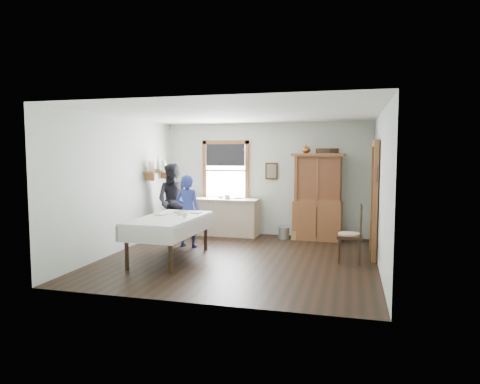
% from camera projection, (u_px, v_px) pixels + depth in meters
% --- Properties ---
extents(room, '(5.01, 5.01, 2.70)m').
position_uv_depth(room, '(240.00, 187.00, 7.94)').
color(room, black).
rests_on(room, ground).
extents(window, '(1.18, 0.07, 1.48)m').
position_uv_depth(window, '(226.00, 167.00, 10.54)').
color(window, white).
rests_on(window, room).
extents(doorway, '(0.09, 1.14, 2.22)m').
position_uv_depth(doorway, '(375.00, 196.00, 8.16)').
color(doorway, '#483E33').
rests_on(doorway, room).
extents(wall_shelf, '(0.24, 1.00, 0.44)m').
position_uv_depth(wall_shelf, '(158.00, 171.00, 10.00)').
color(wall_shelf, '#94572E').
rests_on(wall_shelf, room).
extents(framed_picture, '(0.30, 0.04, 0.40)m').
position_uv_depth(framed_picture, '(271.00, 171.00, 10.25)').
color(framed_picture, '#332211').
rests_on(framed_picture, room).
extents(rug_beater, '(0.01, 0.27, 0.27)m').
position_uv_depth(rug_beater, '(377.00, 168.00, 7.58)').
color(rug_beater, black).
rests_on(rug_beater, room).
extents(work_counter, '(1.57, 0.64, 0.89)m').
position_uv_depth(work_counter, '(227.00, 217.00, 10.31)').
color(work_counter, '#C1B086').
rests_on(work_counter, room).
extents(china_hutch, '(1.19, 0.63, 1.97)m').
position_uv_depth(china_hutch, '(318.00, 197.00, 9.73)').
color(china_hutch, '#94572E').
rests_on(china_hutch, room).
extents(dining_table, '(1.11, 2.03, 0.80)m').
position_uv_depth(dining_table, '(170.00, 238.00, 7.95)').
color(dining_table, silver).
rests_on(dining_table, room).
extents(spindle_chair, '(0.49, 0.49, 1.06)m').
position_uv_depth(spindle_chair, '(350.00, 233.00, 7.73)').
color(spindle_chair, '#332211').
rests_on(spindle_chair, room).
extents(pail, '(0.25, 0.25, 0.27)m').
position_uv_depth(pail, '(284.00, 233.00, 9.92)').
color(pail, '#93969A').
rests_on(pail, room).
extents(wicker_basket, '(0.37, 0.27, 0.21)m').
position_uv_depth(wicker_basket, '(299.00, 235.00, 9.83)').
color(wicker_basket, '#A67A4B').
rests_on(wicker_basket, room).
extents(woman_blue, '(0.56, 0.40, 1.42)m').
position_uv_depth(woman_blue, '(188.00, 214.00, 8.98)').
color(woman_blue, navy).
rests_on(woman_blue, room).
extents(figure_dark, '(0.81, 0.64, 1.61)m').
position_uv_depth(figure_dark, '(174.00, 204.00, 9.92)').
color(figure_dark, black).
rests_on(figure_dark, room).
extents(table_cup_a, '(0.15, 0.15, 0.09)m').
position_uv_depth(table_cup_a, '(180.00, 213.00, 8.10)').
color(table_cup_a, silver).
rests_on(table_cup_a, dining_table).
extents(table_cup_b, '(0.12, 0.12, 0.09)m').
position_uv_depth(table_cup_b, '(185.00, 216.00, 7.77)').
color(table_cup_b, silver).
rests_on(table_cup_b, dining_table).
extents(table_bowl, '(0.24, 0.24, 0.06)m').
position_uv_depth(table_bowl, '(179.00, 212.00, 8.39)').
color(table_bowl, silver).
rests_on(table_bowl, dining_table).
extents(counter_book, '(0.29, 0.30, 0.02)m').
position_uv_depth(counter_book, '(233.00, 198.00, 10.29)').
color(counter_book, brown).
rests_on(counter_book, work_counter).
extents(counter_bowl, '(0.21, 0.21, 0.06)m').
position_uv_depth(counter_bowl, '(221.00, 197.00, 10.38)').
color(counter_bowl, silver).
rests_on(counter_bowl, work_counter).
extents(shelf_bowl, '(0.22, 0.22, 0.05)m').
position_uv_depth(shelf_bowl, '(158.00, 169.00, 10.00)').
color(shelf_bowl, silver).
rests_on(shelf_bowl, wall_shelf).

